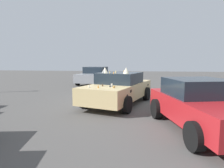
{
  "coord_description": "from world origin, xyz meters",
  "views": [
    {
      "loc": [
        -8.62,
        -0.9,
        1.91
      ],
      "look_at": [
        0.0,
        0.3,
        0.9
      ],
      "focal_mm": 31.09,
      "sensor_mm": 36.0,
      "label": 1
    }
  ],
  "objects": [
    {
      "name": "ground_plane",
      "position": [
        0.0,
        0.0,
        0.0
      ],
      "size": [
        60.0,
        60.0,
        0.0
      ],
      "primitive_type": "plane",
      "color": "#514F4C"
    },
    {
      "name": "art_car_decorated",
      "position": [
        0.02,
        -0.01,
        0.71
      ],
      "size": [
        4.76,
        3.04,
        1.66
      ],
      "rotation": [
        0.0,
        0.0,
        2.84
      ],
      "color": "#D8BC7F",
      "rests_on": "ground"
    },
    {
      "name": "parked_sedan_behind_right",
      "position": [
        7.5,
        2.82,
        0.71
      ],
      "size": [
        4.43,
        2.54,
        1.46
      ],
      "rotation": [
        0.0,
        0.0,
        2.99
      ],
      "color": "gray",
      "rests_on": "ground"
    },
    {
      "name": "parked_sedan_behind_left",
      "position": [
        -2.98,
        -2.64,
        0.7
      ],
      "size": [
        4.25,
        2.68,
        1.41
      ],
      "rotation": [
        0.0,
        0.0,
        3.39
      ],
      "color": "red",
      "rests_on": "ground"
    }
  ]
}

